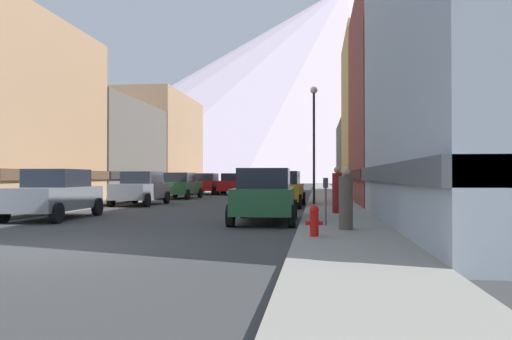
{
  "coord_description": "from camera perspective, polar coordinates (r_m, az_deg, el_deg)",
  "views": [
    {
      "loc": [
        5.53,
        -9.68,
        1.52
      ],
      "look_at": [
        -0.88,
        42.29,
        2.19
      ],
      "focal_mm": 35.1,
      "sensor_mm": 36.0,
      "label": 1
    }
  ],
  "objects": [
    {
      "name": "storefront_right_1",
      "position": [
        28.06,
        20.12,
        7.12
      ],
      "size": [
        8.98,
        10.38,
        11.02
      ],
      "color": "brown",
      "rests_on": "ground"
    },
    {
      "name": "storefront_right_3",
      "position": [
        48.74,
        14.48,
        1.21
      ],
      "size": [
        9.0,
        11.06,
        6.57
      ],
      "color": "#66605B",
      "rests_on": "ground"
    },
    {
      "name": "car_left_3",
      "position": [
        42.66,
        -5.6,
        -1.57
      ],
      "size": [
        2.14,
        4.44,
        1.78
      ],
      "color": "#9E1111",
      "rests_on": "ground"
    },
    {
      "name": "car_driving_1",
      "position": [
        56.84,
        3.07,
        -1.36
      ],
      "size": [
        2.06,
        4.4,
        1.78
      ],
      "color": "#591E72",
      "rests_on": "ground"
    },
    {
      "name": "fire_hydrant_near",
      "position": [
        11.55,
        6.65,
        -5.66
      ],
      "size": [
        0.4,
        0.22,
        0.7
      ],
      "color": "red",
      "rests_on": "sidewalk_right"
    },
    {
      "name": "pedestrian_0",
      "position": [
        18.94,
        9.22,
        -2.44
      ],
      "size": [
        0.36,
        0.36,
        1.73
      ],
      "color": "maroon",
      "rests_on": "sidewalk_right"
    },
    {
      "name": "potted_plant_1",
      "position": [
        25.95,
        -21.86,
        -2.49
      ],
      "size": [
        0.65,
        0.65,
        0.95
      ],
      "color": "gray",
      "rests_on": "sidewalk_left"
    },
    {
      "name": "sidewalk_right",
      "position": [
        44.71,
        7.96,
        -2.58
      ],
      "size": [
        2.5,
        100.0,
        0.15
      ],
      "primitive_type": "cube",
      "color": "gray",
      "rests_on": "ground"
    },
    {
      "name": "car_left_1",
      "position": [
        27.28,
        -12.98,
        -2.02
      ],
      "size": [
        2.07,
        4.4,
        1.78
      ],
      "color": "slate",
      "rests_on": "ground"
    },
    {
      "name": "storefront_right_2",
      "position": [
        38.16,
        16.72,
        5.58
      ],
      "size": [
        9.15,
        9.62,
        11.75
      ],
      "color": "#D8B259",
      "rests_on": "ground"
    },
    {
      "name": "car_driving_0",
      "position": [
        42.11,
        -2.72,
        -1.58
      ],
      "size": [
        2.06,
        4.4,
        1.78
      ],
      "color": "#9E1111",
      "rests_on": "ground"
    },
    {
      "name": "storefront_left_2",
      "position": [
        39.75,
        -17.7,
        2.06
      ],
      "size": [
        7.48,
        12.12,
        7.14
      ],
      "color": "#66605B",
      "rests_on": "ground"
    },
    {
      "name": "car_right_1",
      "position": [
        25.17,
        3.09,
        -2.15
      ],
      "size": [
        2.17,
        4.45,
        1.78
      ],
      "color": "#B28419",
      "rests_on": "ground"
    },
    {
      "name": "pedestrian_1",
      "position": [
        13.13,
        10.2,
        -3.49
      ],
      "size": [
        0.36,
        0.36,
        1.6
      ],
      "color": "brown",
      "rests_on": "sidewalk_right"
    },
    {
      "name": "storefront_left_3",
      "position": [
        52.34,
        -12.61,
        2.73
      ],
      "size": [
        9.38,
        13.56,
        9.67
      ],
      "color": "tan",
      "rests_on": "ground"
    },
    {
      "name": "streetlamp_right",
      "position": [
        25.18,
        6.62,
        4.89
      ],
      "size": [
        0.36,
        0.36,
        5.86
      ],
      "color": "black",
      "rests_on": "sidewalk_right"
    },
    {
      "name": "sidewalk_left",
      "position": [
        46.23,
        -7.74,
        -2.52
      ],
      "size": [
        2.5,
        100.0,
        0.15
      ],
      "primitive_type": "cube",
      "color": "gray",
      "rests_on": "ground"
    },
    {
      "name": "potted_plant_0",
      "position": [
        23.74,
        -24.87,
        -3.01
      ],
      "size": [
        0.56,
        0.56,
        0.8
      ],
      "color": "#4C4C51",
      "rests_on": "sidewalk_left"
    },
    {
      "name": "mountain_backdrop",
      "position": [
        274.66,
        10.1,
        9.76
      ],
      "size": [
        323.25,
        323.25,
        103.02
      ],
      "primitive_type": "cone",
      "color": "silver",
      "rests_on": "ground"
    },
    {
      "name": "car_left_2",
      "position": [
        34.71,
        -8.57,
        -1.75
      ],
      "size": [
        2.12,
        4.43,
        1.78
      ],
      "color": "#265933",
      "rests_on": "ground"
    },
    {
      "name": "car_left_0",
      "position": [
        19.28,
        -21.94,
        -2.52
      ],
      "size": [
        2.23,
        4.48,
        1.78
      ],
      "color": "slate",
      "rests_on": "ground"
    },
    {
      "name": "ground_plane",
      "position": [
        11.25,
        -22.74,
        -8.44
      ],
      "size": [
        400.0,
        400.0,
        0.0
      ],
      "primitive_type": "plane",
      "color": "#3B3B3B"
    },
    {
      "name": "car_right_0",
      "position": [
        16.54,
        1.04,
        -2.88
      ],
      "size": [
        2.17,
        4.45,
        1.78
      ],
      "color": "#265933",
      "rests_on": "ground"
    },
    {
      "name": "parking_meter_near",
      "position": [
        14.12,
        7.94,
        -2.78
      ],
      "size": [
        0.14,
        0.1,
        1.33
      ],
      "color": "#595960",
      "rests_on": "sidewalk_right"
    }
  ]
}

